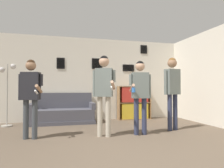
% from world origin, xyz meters
% --- Properties ---
extents(ground_plane, '(20.00, 20.00, 0.00)m').
position_xyz_m(ground_plane, '(0.00, 0.00, 0.00)').
color(ground_plane, brown).
extents(wall_back, '(8.50, 0.08, 2.70)m').
position_xyz_m(wall_back, '(0.00, 3.95, 1.35)').
color(wall_back, silver).
rests_on(wall_back, ground_plane).
extents(wall_right, '(0.06, 6.32, 2.70)m').
position_xyz_m(wall_right, '(3.08, 1.96, 1.35)').
color(wall_right, silver).
rests_on(wall_right, ground_plane).
extents(couch, '(1.86, 0.80, 0.90)m').
position_xyz_m(couch, '(-0.95, 3.53, 0.29)').
color(couch, '#4C4C56').
rests_on(couch, ground_plane).
extents(bookshelf, '(1.12, 0.30, 1.11)m').
position_xyz_m(bookshelf, '(1.39, 3.73, 0.55)').
color(bookshelf, olive).
rests_on(bookshelf, ground_plane).
extents(floor_lamp, '(0.43, 0.28, 1.71)m').
position_xyz_m(floor_lamp, '(-2.43, 3.36, 1.15)').
color(floor_lamp, '#ADA89E').
rests_on(floor_lamp, ground_plane).
extents(person_player_foreground_left, '(0.49, 0.52, 1.62)m').
position_xyz_m(person_player_foreground_left, '(-1.61, 1.75, 0.99)').
color(person_player_foreground_left, '#3D4247').
rests_on(person_player_foreground_left, ground_plane).
extents(person_player_foreground_center, '(0.47, 0.58, 1.74)m').
position_xyz_m(person_player_foreground_center, '(-0.11, 1.57, 1.08)').
color(person_player_foreground_center, '#B7AD99').
rests_on(person_player_foreground_center, ground_plane).
extents(person_watcher_holding_cup, '(0.53, 0.40, 1.65)m').
position_xyz_m(person_watcher_holding_cup, '(0.72, 1.55, 1.01)').
color(person_watcher_holding_cup, '#2D334C').
rests_on(person_watcher_holding_cup, ground_plane).
extents(person_spectator_near_bookshelf, '(0.49, 0.27, 1.80)m').
position_xyz_m(person_spectator_near_bookshelf, '(1.68, 1.80, 1.12)').
color(person_spectator_near_bookshelf, '#2D334C').
rests_on(person_spectator_near_bookshelf, ground_plane).
extents(drinking_cup, '(0.09, 0.09, 0.10)m').
position_xyz_m(drinking_cup, '(1.53, 3.73, 1.16)').
color(drinking_cup, blue).
rests_on(drinking_cup, bookshelf).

